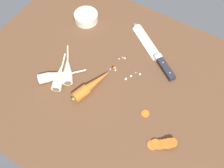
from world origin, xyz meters
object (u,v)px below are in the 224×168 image
at_px(chefs_knife, 151,48).
at_px(whole_carrot, 91,86).
at_px(parsnip_front, 59,77).
at_px(prep_bowl, 86,17).
at_px(carrot_slice_stray_near, 145,113).
at_px(carrot_slice_stack, 162,144).
at_px(parsnip_mid_right, 68,70).
at_px(parsnip_mid_left, 54,76).

relative_size(chefs_knife, whole_carrot, 1.41).
bearing_deg(parsnip_front, prep_bowl, 106.60).
bearing_deg(carrot_slice_stray_near, carrot_slice_stack, -35.08).
xyz_separation_m(chefs_knife, prep_bowl, (-0.34, -0.01, 0.01)).
relative_size(whole_carrot, prep_bowl, 1.98).
height_order(parsnip_mid_right, carrot_slice_stray_near, parsnip_mid_right).
bearing_deg(carrot_slice_stack, carrot_slice_stray_near, 144.92).
xyz_separation_m(chefs_knife, carrot_slice_stack, (0.23, -0.36, 0.01)).
distance_m(chefs_knife, carrot_slice_stack, 0.43).
distance_m(chefs_knife, whole_carrot, 0.32).
bearing_deg(parsnip_mid_left, carrot_slice_stray_near, 8.35).
distance_m(chefs_knife, parsnip_mid_left, 0.43).
bearing_deg(parsnip_front, chefs_knife, 54.10).
bearing_deg(carrot_slice_stray_near, prep_bowl, 149.11).
bearing_deg(parsnip_mid_left, whole_carrot, 15.02).
bearing_deg(whole_carrot, chefs_knife, 69.73).
height_order(parsnip_mid_left, parsnip_mid_right, same).
bearing_deg(prep_bowl, carrot_slice_stray_near, -30.89).
distance_m(chefs_knife, parsnip_mid_right, 0.37).
bearing_deg(prep_bowl, whole_carrot, -52.03).
bearing_deg(chefs_knife, carrot_slice_stack, -57.52).
distance_m(parsnip_mid_left, parsnip_mid_right, 0.06).
bearing_deg(parsnip_mid_right, carrot_slice_stray_near, 0.76).
relative_size(chefs_knife, parsnip_mid_left, 1.96).
height_order(parsnip_mid_right, prep_bowl, same).
bearing_deg(chefs_knife, prep_bowl, -178.61).
relative_size(whole_carrot, carrot_slice_stack, 2.36).
relative_size(whole_carrot, carrot_slice_stray_near, 7.06).
distance_m(carrot_slice_stack, carrot_slice_stray_near, 0.13).
bearing_deg(carrot_slice_stack, chefs_knife, 122.48).
xyz_separation_m(parsnip_front, prep_bowl, (-0.10, 0.33, 0.00)).
distance_m(whole_carrot, parsnip_mid_right, 0.12).
relative_size(carrot_slice_stray_near, prep_bowl, 0.28).
xyz_separation_m(chefs_knife, parsnip_mid_left, (-0.26, -0.34, 0.01)).
bearing_deg(prep_bowl, chefs_knife, 1.39).
bearing_deg(parsnip_front, carrot_slice_stack, -2.97).
distance_m(whole_carrot, prep_bowl, 0.37).
distance_m(parsnip_mid_left, prep_bowl, 0.34).
relative_size(parsnip_mid_left, carrot_slice_stray_near, 5.10).
bearing_deg(parsnip_mid_right, chefs_knife, 51.08).
xyz_separation_m(parsnip_front, parsnip_mid_left, (-0.02, -0.01, -0.00)).
bearing_deg(carrot_slice_stack, whole_carrot, 170.29).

